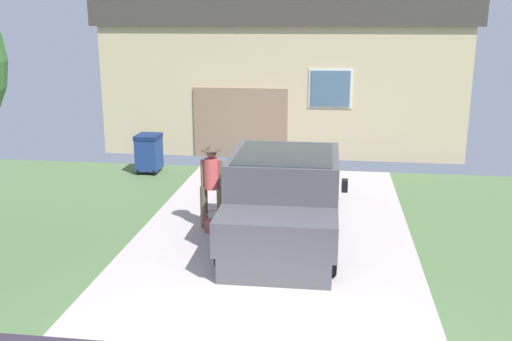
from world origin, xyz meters
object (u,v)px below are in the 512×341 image
object	(u,v)px
handbag	(214,225)
person_with_hat	(212,182)
pickup_truck	(285,198)
wheeled_trash_bin	(149,152)
house_with_garage	(286,67)

from	to	relation	value
handbag	person_with_hat	bearing A→B (deg)	108.11
pickup_truck	handbag	xyz separation A→B (m)	(-1.35, -0.08, -0.59)
pickup_truck	handbag	distance (m)	1.48
pickup_truck	wheeled_trash_bin	bearing A→B (deg)	-46.20
handbag	wheeled_trash_bin	xyz separation A→B (m)	(-2.63, 4.17, 0.41)
person_with_hat	wheeled_trash_bin	bearing A→B (deg)	121.39
pickup_truck	wheeled_trash_bin	size ratio (longest dim) A/B	5.38
wheeled_trash_bin	person_with_hat	bearing A→B (deg)	-56.87
person_with_hat	wheeled_trash_bin	distance (m)	4.66
house_with_garage	wheeled_trash_bin	xyz separation A→B (m)	(-3.25, -4.62, -1.91)
house_with_garage	person_with_hat	bearing A→B (deg)	-94.80
pickup_truck	wheeled_trash_bin	world-z (taller)	pickup_truck
handbag	pickup_truck	bearing A→B (deg)	3.39
person_with_hat	house_with_garage	size ratio (longest dim) A/B	0.15
pickup_truck	person_with_hat	distance (m)	1.47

